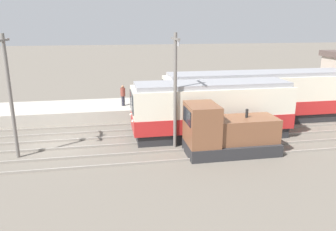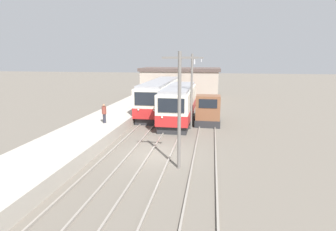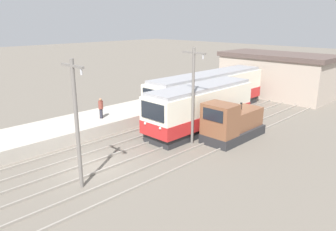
% 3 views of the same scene
% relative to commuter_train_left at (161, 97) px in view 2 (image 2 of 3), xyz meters
% --- Properties ---
extents(ground_plane, '(200.00, 200.00, 0.00)m').
position_rel_commuter_train_left_xyz_m(ground_plane, '(2.60, -14.53, -1.77)').
color(ground_plane, '#665E54').
extents(platform_left, '(4.50, 54.00, 0.94)m').
position_rel_commuter_train_left_xyz_m(platform_left, '(-3.65, -14.53, -1.30)').
color(platform_left, '#ADA599').
rests_on(platform_left, ground).
extents(track_left, '(1.54, 60.00, 0.14)m').
position_rel_commuter_train_left_xyz_m(track_left, '(0.00, -14.53, -1.70)').
color(track_left, gray).
rests_on(track_left, ground).
extents(track_center, '(1.54, 60.00, 0.14)m').
position_rel_commuter_train_left_xyz_m(track_center, '(2.80, -14.53, -1.70)').
color(track_center, gray).
rests_on(track_center, ground).
extents(track_right, '(1.54, 60.00, 0.14)m').
position_rel_commuter_train_left_xyz_m(track_right, '(5.80, -14.53, -1.70)').
color(track_right, gray).
rests_on(track_right, ground).
extents(commuter_train_left, '(2.84, 14.61, 3.83)m').
position_rel_commuter_train_left_xyz_m(commuter_train_left, '(0.00, 0.00, 0.00)').
color(commuter_train_left, '#28282B').
rests_on(commuter_train_left, ground).
extents(commuter_train_center, '(2.84, 10.53, 3.69)m').
position_rel_commuter_train_left_xyz_m(commuter_train_center, '(2.80, -4.63, -0.06)').
color(commuter_train_center, '#28282B').
rests_on(commuter_train_center, ground).
extents(shunting_locomotive, '(2.40, 5.36, 3.00)m').
position_rel_commuter_train_left_xyz_m(shunting_locomotive, '(5.80, -4.64, -0.57)').
color(shunting_locomotive, '#28282B').
rests_on(shunting_locomotive, ground).
extents(catenary_mast_near, '(2.00, 0.20, 6.83)m').
position_rel_commuter_train_left_xyz_m(catenary_mast_near, '(4.31, -16.43, 1.96)').
color(catenary_mast_near, slate).
rests_on(catenary_mast_near, ground).
extents(catenary_mast_mid, '(2.00, 0.20, 6.83)m').
position_rel_commuter_train_left_xyz_m(catenary_mast_mid, '(4.31, -7.38, 1.96)').
color(catenary_mast_mid, slate).
rests_on(catenary_mast_mid, ground).
extents(person_on_platform, '(0.38, 0.38, 1.67)m').
position_rel_commuter_train_left_xyz_m(person_on_platform, '(-3.01, -10.12, 0.08)').
color(person_on_platform, '#282833').
rests_on(person_on_platform, platform_left).
extents(station_building, '(12.60, 6.30, 4.92)m').
position_rel_commuter_train_left_xyz_m(station_building, '(1.03, 11.47, 0.71)').
color(station_building, '#AD9E8E').
rests_on(station_building, ground).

